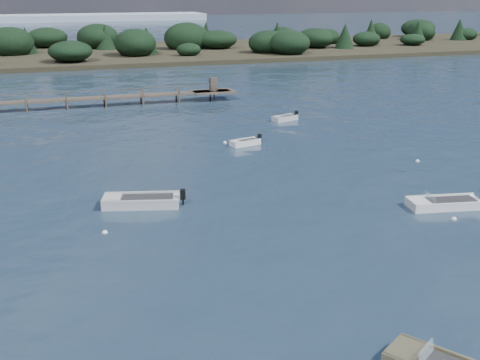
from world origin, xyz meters
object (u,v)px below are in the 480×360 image
object	(u,v)px
dinghy_mid_grey	(141,203)
tender_far_white	(245,143)
tender_far_grey_b	(285,119)
dinghy_mid_white_a	(445,205)

from	to	relation	value
dinghy_mid_grey	tender_far_white	bearing A→B (deg)	47.86
tender_far_grey_b	tender_far_white	bearing A→B (deg)	-130.87
tender_far_grey_b	dinghy_mid_grey	world-z (taller)	dinghy_mid_grey
tender_far_white	tender_far_grey_b	distance (m)	10.88
dinghy_mid_white_a	dinghy_mid_grey	distance (m)	19.08
tender_far_white	dinghy_mid_white_a	distance (m)	19.76
dinghy_mid_grey	dinghy_mid_white_a	bearing A→B (deg)	-19.08
tender_far_grey_b	dinghy_mid_grey	size ratio (longest dim) A/B	0.58
tender_far_grey_b	dinghy_mid_grey	xyz separation A→B (m)	(-18.22, -20.49, 0.03)
tender_far_white	dinghy_mid_grey	xyz separation A→B (m)	(-11.10, -12.26, 0.03)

